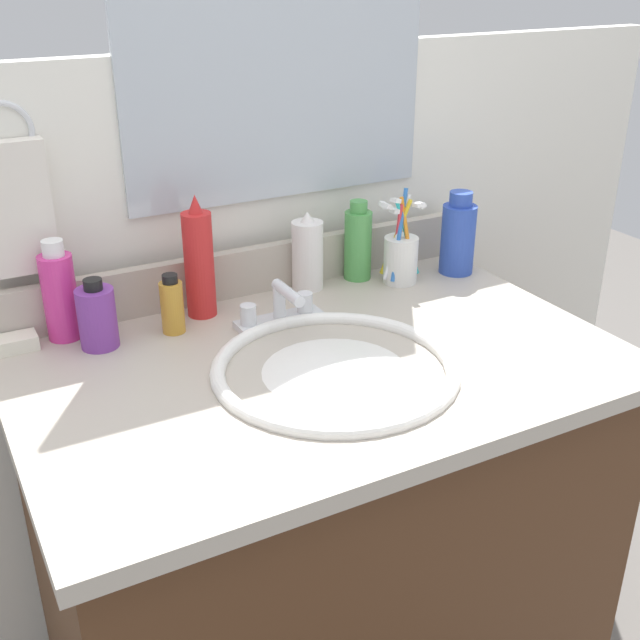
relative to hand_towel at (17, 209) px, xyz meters
name	(u,v)px	position (x,y,z in m)	size (l,w,h in m)	color
vanity_cabinet	(321,569)	(0.38, -0.33, -0.66)	(0.93, 0.59, 0.83)	#4C2D19
countertop	(321,367)	(0.38, -0.33, -0.23)	(0.97, 0.64, 0.03)	#B2A899
backsplash	(244,272)	(0.38, -0.02, -0.17)	(0.97, 0.02, 0.09)	#B2A899
back_wall	(237,373)	(0.38, 0.04, -0.43)	(2.07, 0.04, 1.30)	white
mirror_panel	(278,43)	(0.48, 0.02, 0.23)	(0.60, 0.01, 0.56)	#B2BCC6
towel_ring	(2,132)	(0.00, 0.02, 0.12)	(0.10, 0.10, 0.01)	silver
hand_towel	(17,209)	(0.00, 0.00, 0.00)	(0.11, 0.04, 0.22)	silver
sink_basin	(332,389)	(0.38, -0.38, -0.25)	(0.39, 0.39, 0.11)	white
faucet	(279,311)	(0.38, -0.18, -0.19)	(0.16, 0.10, 0.08)	silver
bottle_oil_amber	(172,306)	(0.21, -0.12, -0.17)	(0.04, 0.04, 0.11)	gold
bottle_toner_green	(358,243)	(0.62, -0.06, -0.15)	(0.05, 0.05, 0.16)	#4C9E4C
bottle_cream_purple	(97,317)	(0.08, -0.11, -0.17)	(0.06, 0.06, 0.12)	#7A3899
bottle_shampoo_blue	(458,236)	(0.81, -0.12, -0.14)	(0.07, 0.07, 0.17)	#2D4CB2
bottle_soap_pink	(60,294)	(0.04, -0.05, -0.14)	(0.06, 0.06, 0.17)	#D8338C
bottle_lotion_white	(307,254)	(0.50, -0.05, -0.15)	(0.06, 0.06, 0.15)	white
bottle_spray_red	(199,263)	(0.28, -0.07, -0.12)	(0.05, 0.05, 0.22)	red
cup_white_ceramic	(401,256)	(0.68, -0.11, -0.16)	(0.09, 0.07, 0.19)	white
soap_bar	(17,342)	(-0.04, -0.06, -0.21)	(0.06, 0.04, 0.02)	white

